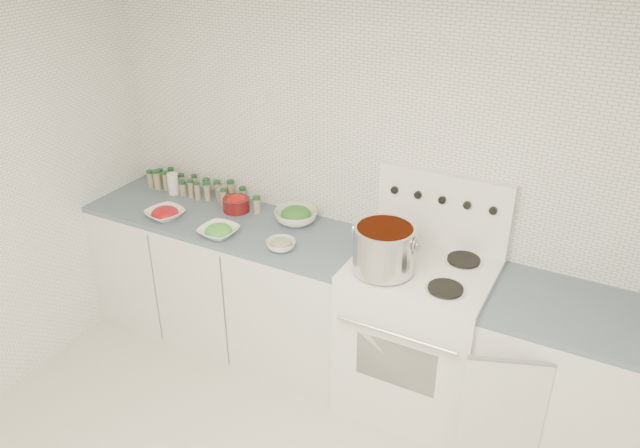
% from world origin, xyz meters
% --- Properties ---
extents(room_walls, '(3.54, 3.04, 2.52)m').
position_xyz_m(room_walls, '(0.00, 0.00, 1.56)').
color(room_walls, white).
rests_on(room_walls, ground).
extents(counter_left, '(1.85, 0.62, 0.90)m').
position_xyz_m(counter_left, '(-0.82, 1.19, 0.45)').
color(counter_left, white).
rests_on(counter_left, ground).
extents(stove, '(0.76, 0.70, 1.36)m').
position_xyz_m(stove, '(0.48, 1.19, 0.50)').
color(stove, white).
rests_on(stove, ground).
extents(counter_right, '(0.89, 0.77, 0.90)m').
position_xyz_m(counter_right, '(1.30, 1.19, 0.45)').
color(counter_right, white).
rests_on(counter_right, ground).
extents(stock_pot, '(0.35, 0.32, 0.25)m').
position_xyz_m(stock_pot, '(0.31, 1.03, 1.08)').
color(stock_pot, silver).
rests_on(stock_pot, stove).
extents(bowl_tomato, '(0.28, 0.28, 0.08)m').
position_xyz_m(bowl_tomato, '(-1.16, 1.02, 0.93)').
color(bowl_tomato, white).
rests_on(bowl_tomato, counter_left).
extents(bowl_snowpea, '(0.23, 0.23, 0.08)m').
position_xyz_m(bowl_snowpea, '(-0.73, 0.99, 0.93)').
color(bowl_snowpea, white).
rests_on(bowl_snowpea, counter_left).
extents(bowl_broccoli, '(0.32, 0.32, 0.11)m').
position_xyz_m(bowl_broccoli, '(-0.41, 1.35, 0.95)').
color(bowl_broccoli, white).
rests_on(bowl_broccoli, counter_left).
extents(bowl_zucchini, '(0.22, 0.22, 0.07)m').
position_xyz_m(bowl_zucchini, '(-0.32, 1.03, 0.93)').
color(bowl_zucchini, white).
rests_on(bowl_zucchini, counter_left).
extents(bowl_pepper, '(0.17, 0.17, 0.11)m').
position_xyz_m(bowl_pepper, '(-0.83, 1.32, 0.95)').
color(bowl_pepper, '#540E10').
rests_on(bowl_pepper, counter_left).
extents(salt_canister, '(0.09, 0.09, 0.14)m').
position_xyz_m(salt_canister, '(-1.36, 1.34, 0.97)').
color(salt_canister, white).
rests_on(salt_canister, counter_left).
extents(tin_can, '(0.08, 0.08, 0.10)m').
position_xyz_m(tin_can, '(-0.99, 1.39, 0.95)').
color(tin_can, '#A59A8C').
rests_on(tin_can, counter_left).
extents(spice_cluster, '(0.93, 0.16, 0.14)m').
position_xyz_m(spice_cluster, '(-1.20, 1.39, 0.96)').
color(spice_cluster, gray).
rests_on(spice_cluster, counter_left).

